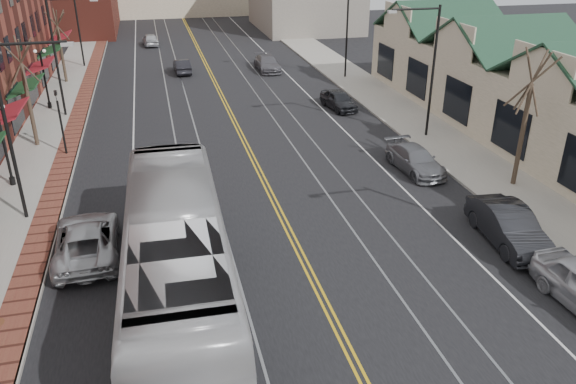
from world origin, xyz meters
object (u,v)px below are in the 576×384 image
parked_car_c (415,160)px  parked_car_d (339,100)px  parked_suv (87,240)px  parked_car_b (508,226)px  transit_bus (177,256)px

parked_car_c → parked_car_d: size_ratio=1.15×
parked_car_d → parked_suv: bearing=-141.6°
parked_car_b → parked_car_d: 20.28m
parked_car_b → parked_car_d: bearing=97.4°
parked_suv → parked_car_b: parked_car_b is taller
parked_suv → parked_car_d: size_ratio=1.35×
parked_car_d → parked_car_b: bearing=-95.5°
parked_car_b → parked_car_d: parked_car_b is taller
transit_bus → parked_car_b: size_ratio=2.87×
parked_suv → parked_car_c: size_ratio=1.18×
parked_suv → parked_car_d: (16.44, 17.14, -0.07)m
parked_car_d → parked_car_c: bearing=-95.9°
transit_bus → parked_car_d: transit_bus is taller
parked_car_d → transit_bus: bearing=-129.2°
transit_bus → parked_suv: 5.52m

